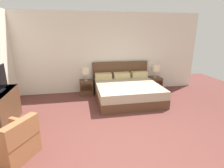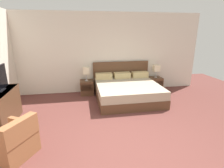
# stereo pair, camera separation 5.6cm
# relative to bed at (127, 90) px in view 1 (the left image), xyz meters

# --- Properties ---
(ground_plane) EXTENTS (11.06, 11.06, 0.00)m
(ground_plane) POSITION_rel_bed_xyz_m (-0.62, -2.70, -0.30)
(ground_plane) COLOR brown
(wall_back) EXTENTS (7.22, 0.06, 2.81)m
(wall_back) POSITION_rel_bed_xyz_m (-0.62, 1.01, 1.11)
(wall_back) COLOR silver
(wall_back) RESTS_ON ground
(bed) EXTENTS (2.07, 2.01, 1.10)m
(bed) POSITION_rel_bed_xyz_m (0.00, 0.00, 0.00)
(bed) COLOR brown
(bed) RESTS_ON ground
(nightstand_left) EXTENTS (0.45, 0.46, 0.50)m
(nightstand_left) POSITION_rel_bed_xyz_m (-1.29, 0.69, -0.04)
(nightstand_left) COLOR brown
(nightstand_left) RESTS_ON ground
(nightstand_right) EXTENTS (0.45, 0.46, 0.50)m
(nightstand_right) POSITION_rel_bed_xyz_m (1.29, 0.69, -0.04)
(nightstand_right) COLOR brown
(nightstand_right) RESTS_ON ground
(table_lamp_left) EXTENTS (0.22, 0.22, 0.47)m
(table_lamp_left) POSITION_rel_bed_xyz_m (-1.29, 0.70, 0.56)
(table_lamp_left) COLOR #B7B7BC
(table_lamp_left) RESTS_ON nightstand_left
(table_lamp_right) EXTENTS (0.22, 0.22, 0.47)m
(table_lamp_right) POSITION_rel_bed_xyz_m (1.29, 0.70, 0.56)
(table_lamp_right) COLOR #B7B7BC
(table_lamp_right) RESTS_ON nightstand_right
(dresser) EXTENTS (0.49, 1.32, 0.82)m
(dresser) POSITION_rel_bed_xyz_m (-3.36, -1.09, 0.13)
(dresser) COLOR brown
(dresser) RESTS_ON ground
(armchair_by_window) EXTENTS (0.94, 0.94, 0.76)m
(armchair_by_window) POSITION_rel_bed_xyz_m (-2.71, -2.36, -0.01)
(armchair_by_window) COLOR #935B38
(armchair_by_window) RESTS_ON ground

